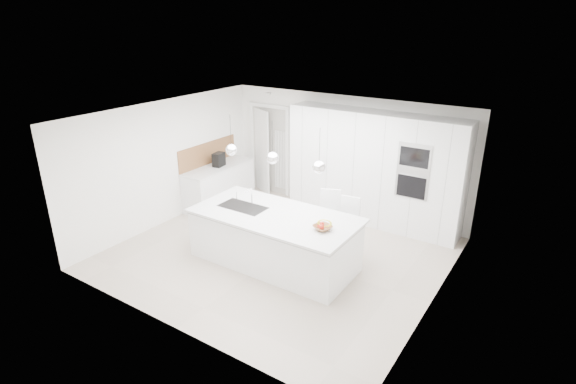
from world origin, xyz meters
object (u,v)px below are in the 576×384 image
Objects in this scene: fruit_bowl at (323,228)px; bar_stool_right at (346,229)px; espresso_machine at (219,160)px; bar_stool_left at (326,222)px; island_base at (274,240)px.

bar_stool_right is (-0.01, 0.85, -0.38)m from fruit_bowl.
espresso_machine is 0.27× the size of bar_stool_right.
fruit_bowl is at bearing -87.46° from bar_stool_left.
fruit_bowl is 0.25× the size of bar_stool_left.
espresso_machine is (-2.53, 1.51, 0.62)m from island_base.
bar_stool_left is (0.54, 0.86, 0.14)m from island_base.
bar_stool_right is at bearing 40.99° from island_base.
bar_stool_left is (3.07, -0.65, -0.48)m from espresso_machine.
fruit_bowl is 3.81m from espresso_machine.
bar_stool_left is at bearing 115.28° from fruit_bowl.
bar_stool_right is (3.48, -0.68, -0.50)m from espresso_machine.
fruit_bowl is 0.26× the size of bar_stool_right.
island_base is 2.44× the size of bar_stool_left.
island_base is at bearing -39.14° from espresso_machine.
island_base is at bearing -144.60° from bar_stool_left.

